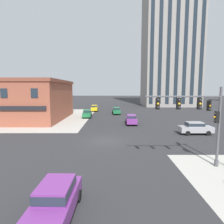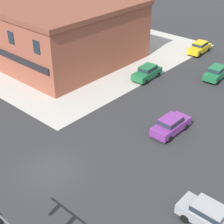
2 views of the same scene
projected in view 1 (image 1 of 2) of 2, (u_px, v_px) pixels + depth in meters
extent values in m
plane|color=#2D2D30|center=(106.00, 141.00, 22.94)|extent=(320.00, 320.00, 0.00)
cube|color=#B7B2A8|center=(19.00, 117.00, 42.85)|extent=(32.00, 32.00, 0.02)
cylinder|color=#4C4C51|center=(217.00, 163.00, 15.32)|extent=(0.32, 0.32, 0.50)
cylinder|color=#4C4C51|center=(219.00, 127.00, 14.97)|extent=(0.20, 0.20, 6.31)
cylinder|color=#4C4C51|center=(184.00, 96.00, 14.69)|extent=(5.80, 0.12, 0.12)
cylinder|color=#4C4C51|center=(215.00, 100.00, 15.62)|extent=(0.11, 1.80, 0.11)
cube|color=black|center=(200.00, 104.00, 14.76)|extent=(0.28, 0.28, 0.90)
sphere|color=#282828|center=(201.00, 100.00, 14.56)|extent=(0.18, 0.18, 0.18)
sphere|color=orange|center=(201.00, 104.00, 14.60)|extent=(0.18, 0.18, 0.18)
sphere|color=#282828|center=(201.00, 107.00, 14.63)|extent=(0.18, 0.18, 0.18)
cube|color=black|center=(179.00, 104.00, 14.76)|extent=(0.28, 0.28, 0.90)
sphere|color=#282828|center=(180.00, 100.00, 14.57)|extent=(0.18, 0.18, 0.18)
sphere|color=orange|center=(180.00, 104.00, 14.60)|extent=(0.18, 0.18, 0.18)
sphere|color=#282828|center=(180.00, 107.00, 14.63)|extent=(0.18, 0.18, 0.18)
cube|color=black|center=(158.00, 104.00, 14.76)|extent=(0.28, 0.28, 0.90)
sphere|color=#282828|center=(159.00, 100.00, 14.57)|extent=(0.18, 0.18, 0.18)
sphere|color=orange|center=(159.00, 104.00, 14.61)|extent=(0.18, 0.18, 0.18)
sphere|color=#282828|center=(159.00, 107.00, 14.64)|extent=(0.18, 0.18, 0.18)
cube|color=black|center=(218.00, 117.00, 14.88)|extent=(0.28, 0.28, 0.90)
sphere|color=#282828|center=(216.00, 114.00, 14.84)|extent=(0.18, 0.18, 0.18)
sphere|color=orange|center=(215.00, 117.00, 14.88)|extent=(0.18, 0.18, 0.18)
sphere|color=#282828|center=(215.00, 121.00, 14.91)|extent=(0.18, 0.18, 0.18)
cube|color=black|center=(210.00, 106.00, 16.47)|extent=(0.28, 0.28, 0.90)
sphere|color=#282828|center=(211.00, 102.00, 16.28)|extent=(0.18, 0.18, 0.18)
sphere|color=orange|center=(211.00, 106.00, 16.32)|extent=(0.18, 0.18, 0.18)
sphere|color=#282828|center=(210.00, 109.00, 16.35)|extent=(0.18, 0.18, 0.18)
cube|color=#7A3389|center=(132.00, 120.00, 33.79)|extent=(1.87, 4.44, 0.76)
cube|color=#7A3389|center=(132.00, 116.00, 33.56)|extent=(1.55, 2.15, 0.60)
cube|color=#232D38|center=(132.00, 116.00, 33.56)|extent=(1.59, 2.24, 0.40)
cylinder|color=black|center=(127.00, 121.00, 35.21)|extent=(0.24, 0.65, 0.64)
cylinder|color=black|center=(136.00, 121.00, 35.16)|extent=(0.24, 0.65, 0.64)
cylinder|color=black|center=(127.00, 124.00, 32.50)|extent=(0.24, 0.65, 0.64)
cylinder|color=black|center=(137.00, 124.00, 32.45)|extent=(0.24, 0.65, 0.64)
cube|color=#1E6B3D|center=(117.00, 111.00, 47.57)|extent=(2.00, 4.49, 0.76)
cube|color=#1E6B3D|center=(117.00, 109.00, 47.34)|extent=(1.61, 2.19, 0.60)
cube|color=#232D38|center=(117.00, 109.00, 47.34)|extent=(1.65, 2.28, 0.40)
cylinder|color=black|center=(113.00, 112.00, 48.92)|extent=(0.26, 0.65, 0.64)
cylinder|color=black|center=(120.00, 112.00, 49.01)|extent=(0.26, 0.65, 0.64)
cylinder|color=black|center=(114.00, 113.00, 46.21)|extent=(0.26, 0.65, 0.64)
cylinder|color=black|center=(121.00, 113.00, 46.30)|extent=(0.26, 0.65, 0.64)
cube|color=gold|center=(95.00, 109.00, 53.92)|extent=(1.96, 4.48, 0.76)
cube|color=gold|center=(95.00, 106.00, 53.99)|extent=(1.59, 2.18, 0.60)
cube|color=#232D38|center=(95.00, 106.00, 53.99)|extent=(1.63, 2.27, 0.40)
cylinder|color=black|center=(98.00, 110.00, 52.65)|extent=(0.25, 0.65, 0.64)
cylinder|color=black|center=(92.00, 110.00, 52.58)|extent=(0.25, 0.65, 0.64)
cylinder|color=black|center=(98.00, 109.00, 55.35)|extent=(0.25, 0.65, 0.64)
cylinder|color=black|center=(92.00, 109.00, 55.28)|extent=(0.25, 0.65, 0.64)
cube|color=#7A3389|center=(56.00, 204.00, 9.13)|extent=(1.86, 4.44, 0.76)
cube|color=#7A3389|center=(56.00, 189.00, 9.20)|extent=(1.54, 2.15, 0.60)
cube|color=#232D38|center=(56.00, 189.00, 9.20)|extent=(1.58, 2.23, 0.40)
cylinder|color=black|center=(79.00, 196.00, 10.51)|extent=(0.23, 0.64, 0.64)
cylinder|color=black|center=(49.00, 195.00, 10.55)|extent=(0.23, 0.64, 0.64)
cube|color=#99999E|center=(196.00, 129.00, 26.21)|extent=(4.40, 1.76, 0.76)
cube|color=#99999E|center=(195.00, 124.00, 26.13)|extent=(2.11, 1.50, 0.60)
cube|color=#232D38|center=(195.00, 124.00, 26.13)|extent=(2.20, 1.53, 0.40)
cylinder|color=black|center=(203.00, 131.00, 27.08)|extent=(0.64, 0.22, 0.64)
cylinder|color=black|center=(209.00, 133.00, 25.42)|extent=(0.64, 0.22, 0.64)
cylinder|color=black|center=(184.00, 131.00, 27.09)|extent=(0.64, 0.22, 0.64)
cylinder|color=black|center=(188.00, 133.00, 25.43)|extent=(0.64, 0.22, 0.64)
cube|color=#1E6B3D|center=(88.00, 114.00, 41.81)|extent=(1.95, 4.47, 0.76)
cube|color=#1E6B3D|center=(88.00, 111.00, 41.88)|extent=(1.59, 2.18, 0.60)
cube|color=#232D38|center=(88.00, 111.00, 41.88)|extent=(1.63, 2.26, 0.40)
cylinder|color=black|center=(91.00, 117.00, 40.53)|extent=(0.25, 0.65, 0.64)
cylinder|color=black|center=(83.00, 117.00, 40.46)|extent=(0.25, 0.65, 0.64)
cylinder|color=black|center=(92.00, 115.00, 43.24)|extent=(0.25, 0.65, 0.64)
cylinder|color=black|center=(84.00, 115.00, 43.17)|extent=(0.25, 0.65, 0.64)
cube|color=brown|center=(6.00, 101.00, 39.24)|extent=(23.97, 17.59, 7.34)
cube|color=brown|center=(5.00, 82.00, 38.77)|extent=(24.45, 17.94, 0.60)
cube|color=#1E2833|center=(5.00, 93.00, 30.23)|extent=(1.10, 0.08, 1.50)
cube|color=#1E2833|center=(35.00, 93.00, 30.22)|extent=(1.10, 0.08, 1.50)
cube|color=gray|center=(172.00, 22.00, 68.43)|extent=(19.04, 14.66, 60.02)
cube|color=#1E2833|center=(153.00, 14.00, 61.13)|extent=(1.20, 0.10, 57.62)
cube|color=#1E2833|center=(162.00, 14.00, 61.12)|extent=(1.20, 0.10, 57.62)
cube|color=#1E2833|center=(171.00, 14.00, 61.11)|extent=(1.20, 0.10, 57.62)
cube|color=#1E2833|center=(179.00, 14.00, 61.10)|extent=(1.20, 0.10, 57.62)
cube|color=#1E2833|center=(188.00, 14.00, 61.10)|extent=(1.20, 0.10, 57.62)
cube|color=#1E2833|center=(196.00, 14.00, 61.09)|extent=(1.20, 0.10, 57.62)
cube|color=#1E2833|center=(205.00, 14.00, 61.08)|extent=(1.20, 0.10, 57.62)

